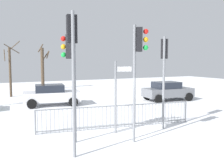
{
  "coord_description": "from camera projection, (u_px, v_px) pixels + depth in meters",
  "views": [
    {
      "loc": [
        -5.5,
        -8.08,
        3.19
      ],
      "look_at": [
        0.32,
        3.78,
        1.94
      ],
      "focal_mm": 41.34,
      "sensor_mm": 36.0,
      "label": 1
    }
  ],
  "objects": [
    {
      "name": "ground_plane",
      "position": [
        148.0,
        143.0,
        9.93
      ],
      "size": [
        60.0,
        60.0,
        0.0
      ],
      "primitive_type": "plane",
      "color": "white"
    },
    {
      "name": "traffic_light_rear_left",
      "position": [
        164.0,
        62.0,
        11.82
      ],
      "size": [
        0.45,
        0.48,
        4.23
      ],
      "rotation": [
        0.0,
        0.0,
        5.59
      ],
      "color": "slate",
      "rests_on": "ground"
    },
    {
      "name": "traffic_light_foreground_left",
      "position": [
        138.0,
        57.0,
        9.68
      ],
      "size": [
        0.53,
        0.4,
        4.49
      ],
      "rotation": [
        0.0,
        0.0,
        4.27
      ],
      "color": "slate",
      "rests_on": "ground"
    },
    {
      "name": "traffic_light_mid_left",
      "position": [
        71.0,
        62.0,
        9.71
      ],
      "size": [
        0.49,
        0.44,
        4.22
      ],
      "rotation": [
        0.0,
        0.0,
        0.95
      ],
      "color": "slate",
      "rests_on": "ground"
    },
    {
      "name": "traffic_light_rear_right",
      "position": [
        72.0,
        52.0,
        8.28
      ],
      "size": [
        0.34,
        0.57,
        4.71
      ],
      "rotation": [
        0.0,
        0.0,
        6.19
      ],
      "color": "slate",
      "rests_on": "ground"
    },
    {
      "name": "direction_sign_post",
      "position": [
        117.0,
        93.0,
        11.12
      ],
      "size": [
        0.79,
        0.13,
        3.13
      ],
      "rotation": [
        0.0,
        0.0,
        -0.09
      ],
      "color": "slate",
      "rests_on": "ground"
    },
    {
      "name": "pedestrian_guard_railing",
      "position": [
        118.0,
        116.0,
        12.06
      ],
      "size": [
        7.4,
        1.11,
        1.07
      ],
      "rotation": [
        0.0,
        0.0,
        -0.14
      ],
      "color": "slate",
      "rests_on": "ground"
    },
    {
      "name": "car_white_far",
      "position": [
        51.0,
        95.0,
        17.92
      ],
      "size": [
        4.02,
        2.41,
        1.47
      ],
      "rotation": [
        0.0,
        0.0,
        -0.15
      ],
      "color": "silver",
      "rests_on": "ground"
    },
    {
      "name": "car_grey_trailing",
      "position": [
        167.0,
        91.0,
        20.16
      ],
      "size": [
        3.94,
        2.21,
        1.47
      ],
      "rotation": [
        0.0,
        0.0,
        -0.09
      ],
      "color": "slate",
      "rests_on": "ground"
    },
    {
      "name": "bare_tree_left",
      "position": [
        10.0,
        70.0,
        22.02
      ],
      "size": [
        1.4,
        1.7,
        4.82
      ],
      "color": "#473828",
      "rests_on": "ground"
    },
    {
      "name": "bare_tree_right",
      "position": [
        43.0,
        67.0,
        27.49
      ],
      "size": [
        1.2,
        1.4,
        4.87
      ],
      "color": "#473828",
      "rests_on": "ground"
    }
  ]
}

